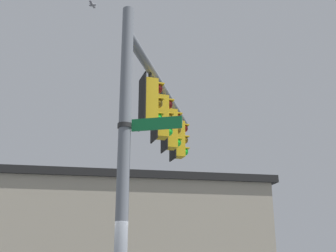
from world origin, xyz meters
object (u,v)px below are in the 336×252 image
object	(u,v)px
traffic_light_arm_end	(179,139)
traffic_light_nearest_pole	(151,102)
traffic_light_mid_inner	(162,117)
street_name_sign	(142,125)
traffic_light_mid_outer	(171,129)
bird_flying	(93,5)

from	to	relation	value
traffic_light_arm_end	traffic_light_nearest_pole	bearing A→B (deg)	-31.49
traffic_light_mid_inner	traffic_light_arm_end	size ratio (longest dim) A/B	1.00
traffic_light_mid_inner	traffic_light_arm_end	bearing A→B (deg)	148.51
traffic_light_arm_end	street_name_sign	world-z (taller)	traffic_light_arm_end
traffic_light_mid_inner	traffic_light_mid_outer	world-z (taller)	same
traffic_light_mid_outer	bird_flying	size ratio (longest dim) A/B	3.18
traffic_light_mid_outer	bird_flying	xyz separation A→B (m)	(-1.53, -2.08, 4.34)
traffic_light_nearest_pole	traffic_light_mid_outer	distance (m)	2.06
traffic_light_arm_end	traffic_light_mid_outer	bearing A→B (deg)	-31.49
traffic_light_mid_inner	traffic_light_mid_outer	bearing A→B (deg)	148.51
traffic_light_nearest_pole	traffic_light_arm_end	distance (m)	3.08
traffic_light_mid_outer	traffic_light_arm_end	distance (m)	1.03
traffic_light_mid_outer	traffic_light_arm_end	bearing A→B (deg)	148.51
traffic_light_mid_inner	street_name_sign	distance (m)	2.85
traffic_light_nearest_pole	traffic_light_mid_inner	world-z (taller)	same
traffic_light_nearest_pole	traffic_light_mid_outer	xyz separation A→B (m)	(-1.75, 1.07, 0.00)
traffic_light_nearest_pole	street_name_sign	distance (m)	1.94
traffic_light_mid_inner	bird_flying	bearing A→B (deg)	-147.38
traffic_light_mid_outer	street_name_sign	size ratio (longest dim) A/B	1.28
traffic_light_mid_inner	street_name_sign	xyz separation A→B (m)	(2.40, -1.13, -1.05)
traffic_light_mid_outer	street_name_sign	bearing A→B (deg)	-26.88
traffic_light_mid_inner	bird_flying	world-z (taller)	bird_flying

